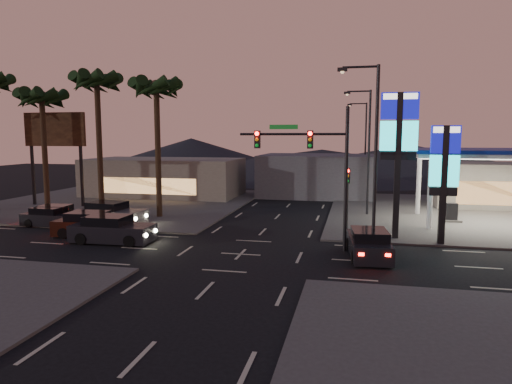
% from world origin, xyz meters
% --- Properties ---
extents(ground, '(140.00, 140.00, 0.00)m').
position_xyz_m(ground, '(0.00, 0.00, 0.00)').
color(ground, black).
rests_on(ground, ground).
extents(corner_lot_ne, '(24.00, 24.00, 0.12)m').
position_xyz_m(corner_lot_ne, '(16.00, 16.00, 0.06)').
color(corner_lot_ne, '#47443F').
rests_on(corner_lot_ne, ground).
extents(corner_lot_nw, '(24.00, 24.00, 0.12)m').
position_xyz_m(corner_lot_nw, '(-16.00, 16.00, 0.06)').
color(corner_lot_nw, '#47443F').
rests_on(corner_lot_nw, ground).
extents(gas_station, '(12.20, 8.20, 5.47)m').
position_xyz_m(gas_station, '(16.00, 12.00, 5.08)').
color(gas_station, silver).
rests_on(gas_station, ground).
extents(convenience_store, '(10.00, 6.00, 4.00)m').
position_xyz_m(convenience_store, '(18.00, 21.00, 2.00)').
color(convenience_store, '#726B5B').
rests_on(convenience_store, ground).
extents(pylon_sign_tall, '(2.20, 0.35, 9.00)m').
position_xyz_m(pylon_sign_tall, '(8.50, 5.50, 6.39)').
color(pylon_sign_tall, black).
rests_on(pylon_sign_tall, ground).
extents(pylon_sign_short, '(1.60, 0.35, 7.00)m').
position_xyz_m(pylon_sign_short, '(11.00, 4.50, 4.66)').
color(pylon_sign_short, black).
rests_on(pylon_sign_short, ground).
extents(traffic_signal_mast, '(6.10, 0.39, 8.00)m').
position_xyz_m(traffic_signal_mast, '(3.76, 1.99, 5.23)').
color(traffic_signal_mast, black).
rests_on(traffic_signal_mast, ground).
extents(pedestal_signal, '(0.32, 0.39, 4.30)m').
position_xyz_m(pedestal_signal, '(5.50, 6.98, 2.92)').
color(pedestal_signal, black).
rests_on(pedestal_signal, ground).
extents(streetlight_near, '(2.14, 0.25, 10.00)m').
position_xyz_m(streetlight_near, '(6.79, 1.00, 5.72)').
color(streetlight_near, black).
rests_on(streetlight_near, ground).
extents(streetlight_mid, '(2.14, 0.25, 10.00)m').
position_xyz_m(streetlight_mid, '(6.79, 14.00, 5.72)').
color(streetlight_mid, black).
rests_on(streetlight_mid, ground).
extents(streetlight_far, '(2.14, 0.25, 10.00)m').
position_xyz_m(streetlight_far, '(6.79, 28.00, 5.72)').
color(streetlight_far, black).
rests_on(streetlight_far, ground).
extents(palm_a, '(4.41, 4.41, 10.86)m').
position_xyz_m(palm_a, '(-9.00, 9.50, 9.43)').
color(palm_a, black).
rests_on(palm_a, ground).
extents(palm_b, '(4.41, 4.41, 11.46)m').
position_xyz_m(palm_b, '(-14.00, 9.50, 9.97)').
color(palm_b, black).
rests_on(palm_b, ground).
extents(palm_c, '(4.41, 4.41, 10.26)m').
position_xyz_m(palm_c, '(-19.00, 9.50, 8.88)').
color(palm_c, black).
rests_on(palm_c, ground).
extents(billboard, '(6.00, 0.30, 8.50)m').
position_xyz_m(billboard, '(-20.50, 13.00, 6.33)').
color(billboard, black).
rests_on(billboard, ground).
extents(building_far_west, '(16.00, 8.00, 4.00)m').
position_xyz_m(building_far_west, '(-14.00, 22.00, 2.00)').
color(building_far_west, '#726B5B').
rests_on(building_far_west, ground).
extents(building_far_mid, '(12.00, 9.00, 4.40)m').
position_xyz_m(building_far_mid, '(2.00, 26.00, 2.20)').
color(building_far_mid, '#4C4C51').
rests_on(building_far_mid, ground).
extents(hill_left, '(40.00, 40.00, 6.00)m').
position_xyz_m(hill_left, '(-25.00, 60.00, 3.00)').
color(hill_left, black).
rests_on(hill_left, ground).
extents(hill_right, '(50.00, 50.00, 5.00)m').
position_xyz_m(hill_right, '(15.00, 60.00, 2.50)').
color(hill_right, black).
rests_on(hill_right, ground).
extents(hill_center, '(60.00, 60.00, 4.00)m').
position_xyz_m(hill_center, '(0.00, 60.00, 2.00)').
color(hill_center, black).
rests_on(hill_center, ground).
extents(car_lane_a_front, '(5.05, 2.20, 1.63)m').
position_xyz_m(car_lane_a_front, '(-8.30, 1.07, 0.76)').
color(car_lane_a_front, black).
rests_on(car_lane_a_front, ground).
extents(car_lane_a_mid, '(4.98, 2.36, 1.58)m').
position_xyz_m(car_lane_a_mid, '(-10.43, 2.33, 0.73)').
color(car_lane_a_mid, black).
rests_on(car_lane_a_mid, ground).
extents(car_lane_b_front, '(5.26, 2.62, 1.66)m').
position_xyz_m(car_lane_b_front, '(-11.31, 6.14, 0.77)').
color(car_lane_b_front, '#58585A').
rests_on(car_lane_b_front, ground).
extents(car_lane_b_mid, '(4.26, 1.91, 1.37)m').
position_xyz_m(car_lane_b_mid, '(-15.11, 4.68, 0.64)').
color(car_lane_b_mid, black).
rests_on(car_lane_b_mid, ground).
extents(car_lane_b_rear, '(4.39, 2.18, 1.39)m').
position_xyz_m(car_lane_b_rear, '(-15.17, 5.55, 0.64)').
color(car_lane_b_rear, black).
rests_on(car_lane_b_rear, ground).
extents(suv_station, '(2.37, 4.79, 1.54)m').
position_xyz_m(suv_station, '(6.78, 0.82, 0.72)').
color(suv_station, black).
rests_on(suv_station, ground).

